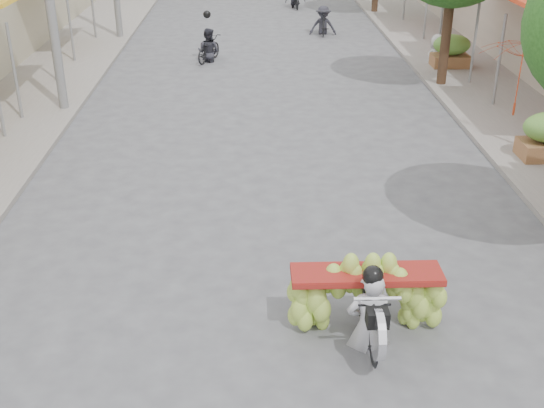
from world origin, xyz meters
The scene contains 8 objects.
sidewalk_left centered at (-7.00, 15.00, 0.06)m, with size 4.00×60.00×0.12m, color gray.
sidewalk_right centered at (7.00, 15.00, 0.06)m, with size 4.00×60.00×0.12m, color gray.
produce_crate_far centered at (6.20, 16.00, 0.71)m, with size 1.20×0.88×1.16m.
banana_motorbike centered at (1.20, 1.80, 0.71)m, with size 2.20×1.75×2.12m.
market_umbrella centered at (5.81, 9.19, 2.50)m, with size 2.47×2.47×1.81m.
pedestrian centered at (5.94, 16.68, 1.02)m, with size 1.03×0.84×1.80m.
bg_motorbike_a centered at (-1.77, 17.42, 0.76)m, with size 1.09×1.61×1.95m.
bg_motorbike_b centered at (2.58, 21.60, 0.84)m, with size 1.09×1.79×1.95m.
Camera 1 is at (-0.35, -5.90, 5.82)m, focal length 45.00 mm.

